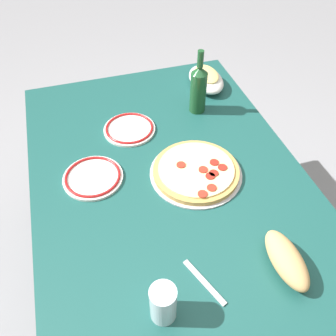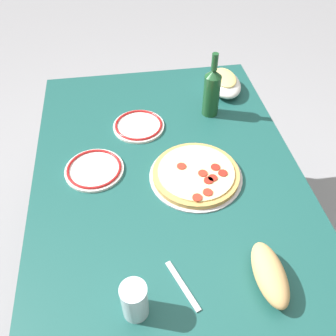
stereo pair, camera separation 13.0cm
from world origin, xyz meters
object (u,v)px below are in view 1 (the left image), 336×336
baked_pasta_dish (206,78)px  side_plate_far (93,177)px  water_glass (163,303)px  side_plate_near (129,129)px  dining_table (168,192)px  pepperoni_pizza (196,171)px  bread_loaf (286,260)px  wine_bottle (198,88)px

baked_pasta_dish → side_plate_far: (-0.45, 0.61, -0.03)m
water_glass → baked_pasta_dish: bearing=-26.9°
baked_pasta_dish → side_plate_near: bearing=117.4°
water_glass → side_plate_far: 0.56m
dining_table → baked_pasta_dish: size_ratio=5.97×
pepperoni_pizza → side_plate_far: 0.38m
dining_table → bread_loaf: (-0.46, -0.22, 0.14)m
dining_table → bread_loaf: bearing=-154.7°
wine_bottle → side_plate_near: 0.34m
baked_pasta_dish → side_plate_far: baked_pasta_dish is taller
baked_pasta_dish → bread_loaf: bearing=172.7°
water_glass → bread_loaf: (0.03, -0.38, -0.02)m
dining_table → side_plate_far: (0.06, 0.27, 0.11)m
dining_table → side_plate_far: bearing=78.3°
bread_loaf → baked_pasta_dish: bearing=-7.3°
water_glass → side_plate_near: water_glass is taller
baked_pasta_dish → side_plate_near: size_ratio=1.12×
bread_loaf → wine_bottle: bearing=-1.3°
dining_table → side_plate_far: side_plate_far is taller
water_glass → side_plate_near: (0.77, -0.08, -0.05)m
dining_table → bread_loaf: 0.53m
baked_pasta_dish → side_plate_near: 0.48m
dining_table → pepperoni_pizza: bearing=-107.0°
wine_bottle → side_plate_far: bearing=119.0°
water_glass → bread_loaf: water_glass is taller
pepperoni_pizza → water_glass: bearing=150.5°
baked_pasta_dish → side_plate_near: baked_pasta_dish is taller
side_plate_near → pepperoni_pizza: bearing=-150.2°
wine_bottle → baked_pasta_dish: bearing=-32.1°
wine_bottle → water_glass: wine_bottle is taller
side_plate_near → water_glass: bearing=174.0°
side_plate_far → dining_table: bearing=-101.7°
pepperoni_pizza → baked_pasta_dish: size_ratio=1.42×
side_plate_far → bread_loaf: bread_loaf is taller
wine_bottle → bread_loaf: bearing=178.7°
water_glass → wine_bottle: bearing=-25.8°
pepperoni_pizza → side_plate_near: (0.31, 0.18, -0.01)m
wine_bottle → water_glass: 0.92m
pepperoni_pizza → side_plate_far: bearing=76.9°
side_plate_near → side_plate_far: bearing=140.7°
side_plate_near → bread_loaf: (-0.74, -0.30, 0.03)m
pepperoni_pizza → wine_bottle: wine_bottle is taller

